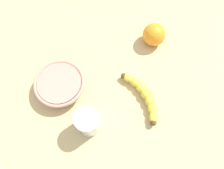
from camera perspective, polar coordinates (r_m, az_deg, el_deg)
wooden_tabletop at (r=76.90cm, az=1.20°, el=-4.02°), size 120.00×120.00×3.00cm
banana at (r=74.60cm, az=8.54°, el=-2.82°), size 10.32×20.44×3.87cm
smoothie_glass at (r=68.40cm, az=-6.42°, el=-10.02°), size 7.76×7.76×10.91cm
ceramic_bowl at (r=76.14cm, az=-13.75°, el=-0.03°), size 17.66×17.66×5.13cm
orange_fruit at (r=83.91cm, az=11.21°, el=13.03°), size 8.63×8.63×8.63cm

